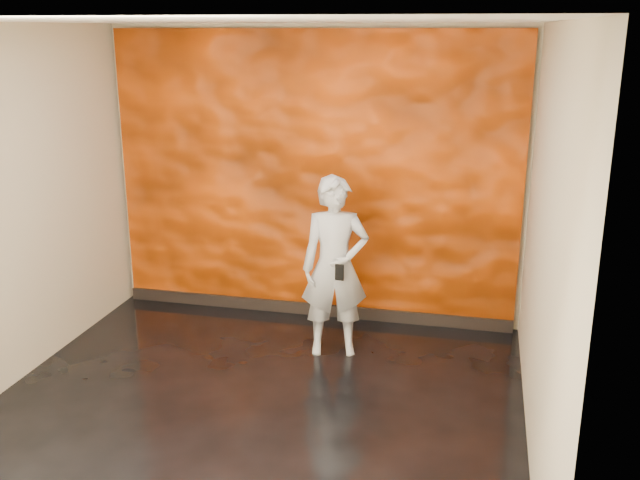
{
  "coord_description": "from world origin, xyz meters",
  "views": [
    {
      "loc": [
        1.59,
        -4.52,
        2.76
      ],
      "look_at": [
        0.38,
        0.66,
        1.17
      ],
      "focal_mm": 40.0,
      "sensor_mm": 36.0,
      "label": 1
    }
  ],
  "objects": [
    {
      "name": "phone",
      "position": [
        0.47,
        0.95,
        0.81
      ],
      "size": [
        0.08,
        0.02,
        0.14
      ],
      "primitive_type": "cube",
      "rotation": [
        0.0,
        0.0,
        -0.08
      ],
      "color": "black",
      "rests_on": "man"
    },
    {
      "name": "man",
      "position": [
        0.4,
        1.15,
        0.79
      ],
      "size": [
        0.65,
        0.51,
        1.58
      ],
      "primitive_type": "imported",
      "rotation": [
        0.0,
        0.0,
        0.25
      ],
      "color": "#9C9FAA",
      "rests_on": "ground"
    },
    {
      "name": "feature_wall",
      "position": [
        0.0,
        1.96,
        1.38
      ],
      "size": [
        3.9,
        0.06,
        2.75
      ],
      "primitive_type": "cube",
      "color": "#FB5005",
      "rests_on": "ground"
    },
    {
      "name": "room",
      "position": [
        0.0,
        0.0,
        1.4
      ],
      "size": [
        4.02,
        4.02,
        2.81
      ],
      "color": "black",
      "rests_on": "ground"
    },
    {
      "name": "baseboard",
      "position": [
        0.0,
        1.92,
        0.06
      ],
      "size": [
        3.9,
        0.04,
        0.12
      ],
      "primitive_type": "cube",
      "color": "black",
      "rests_on": "ground"
    }
  ]
}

